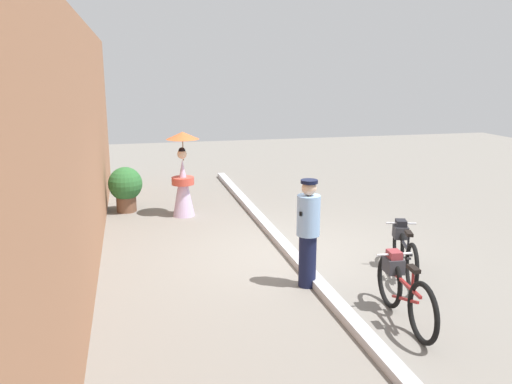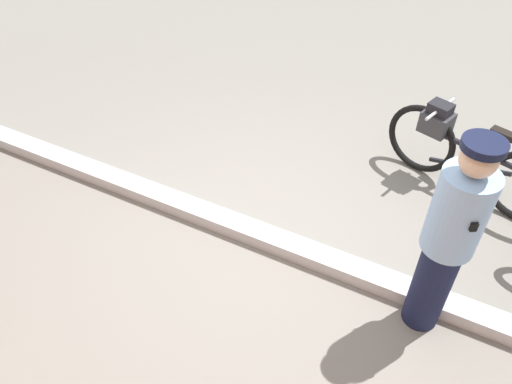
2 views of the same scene
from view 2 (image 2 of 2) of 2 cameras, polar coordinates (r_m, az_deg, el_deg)
name	(u,v)px [view 2 (image 2 of 2)]	position (r m, az deg, el deg)	size (l,w,h in m)	color
ground_plane	(267,243)	(4.29, 1.28, -5.83)	(30.00, 30.00, 0.00)	gray
sidewalk_curb	(267,238)	(4.25, 1.29, -5.29)	(14.00, 0.20, 0.12)	#B2B2B7
bicycle_near_officer	(464,153)	(4.92, 22.79, 4.16)	(1.66, 0.65, 0.80)	black
person_officer	(449,239)	(3.38, 21.28, -5.03)	(0.34, 0.34, 1.62)	#141938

